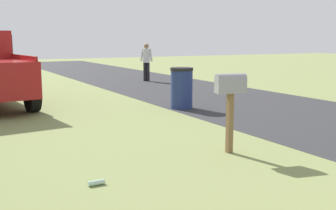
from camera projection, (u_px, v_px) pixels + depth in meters
The scene contains 4 objects.
mailbox at pixel (230, 90), 6.76m from camera, with size 0.30×0.52×1.32m.
trash_bin at pixel (182, 88), 11.20m from camera, with size 0.62×0.62×1.11m.
pedestrian at pixel (146, 59), 18.33m from camera, with size 0.33×0.49×1.65m.
litter_bottle_near_hydrant at pixel (96, 183), 5.37m from camera, with size 0.07×0.07×0.22m, color #B2D8BF.
Camera 1 is at (1.40, 2.93, 1.88)m, focal length 44.49 mm.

